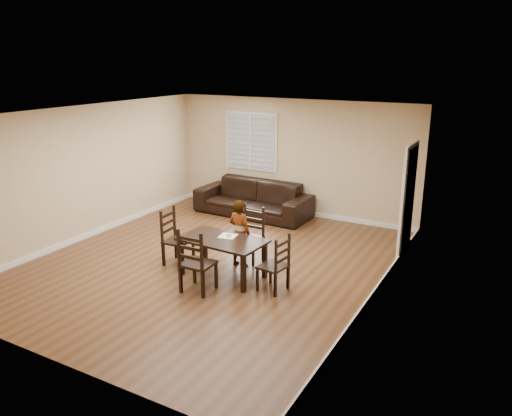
{
  "coord_description": "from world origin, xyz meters",
  "views": [
    {
      "loc": [
        4.8,
        -6.98,
        3.6
      ],
      "look_at": [
        0.66,
        0.52,
        1.0
      ],
      "focal_mm": 35.0,
      "sensor_mm": 36.0,
      "label": 1
    }
  ],
  "objects_px": {
    "dining_table": "(222,244)",
    "donut": "(229,235)",
    "chair_near": "(252,235)",
    "sofa": "(253,198)",
    "chair_far": "(193,265)",
    "chair_right": "(279,267)",
    "chair_left": "(172,238)",
    "child": "(240,233)"
  },
  "relations": [
    {
      "from": "chair_left",
      "to": "child",
      "type": "xyz_separation_m",
      "value": [
        1.15,
        0.47,
        0.15
      ]
    },
    {
      "from": "chair_near",
      "to": "donut",
      "type": "bearing_deg",
      "value": -91.12
    },
    {
      "from": "chair_near",
      "to": "sofa",
      "type": "distance_m",
      "value": 2.68
    },
    {
      "from": "chair_near",
      "to": "chair_right",
      "type": "distance_m",
      "value": 1.45
    },
    {
      "from": "dining_table",
      "to": "child",
      "type": "bearing_deg",
      "value": 90.0
    },
    {
      "from": "chair_right",
      "to": "child",
      "type": "xyz_separation_m",
      "value": [
        -1.07,
        0.6,
        0.18
      ]
    },
    {
      "from": "dining_table",
      "to": "donut",
      "type": "distance_m",
      "value": 0.2
    },
    {
      "from": "chair_left",
      "to": "child",
      "type": "height_order",
      "value": "child"
    },
    {
      "from": "dining_table",
      "to": "child",
      "type": "xyz_separation_m",
      "value": [
        0.03,
        0.52,
        0.03
      ]
    },
    {
      "from": "chair_far",
      "to": "chair_right",
      "type": "height_order",
      "value": "chair_far"
    },
    {
      "from": "child",
      "to": "donut",
      "type": "height_order",
      "value": "child"
    },
    {
      "from": "donut",
      "to": "dining_table",
      "type": "bearing_deg",
      "value": -99.97
    },
    {
      "from": "chair_far",
      "to": "chair_left",
      "type": "distance_m",
      "value": 1.36
    },
    {
      "from": "chair_near",
      "to": "chair_left",
      "type": "xyz_separation_m",
      "value": [
        -1.16,
        -0.88,
        0.01
      ]
    },
    {
      "from": "chair_near",
      "to": "chair_far",
      "type": "bearing_deg",
      "value": -92.31
    },
    {
      "from": "chair_left",
      "to": "chair_right",
      "type": "distance_m",
      "value": 2.22
    },
    {
      "from": "chair_left",
      "to": "donut",
      "type": "height_order",
      "value": "chair_left"
    },
    {
      "from": "sofa",
      "to": "chair_right",
      "type": "bearing_deg",
      "value": -53.08
    },
    {
      "from": "chair_right",
      "to": "chair_near",
      "type": "bearing_deg",
      "value": -126.34
    },
    {
      "from": "chair_far",
      "to": "dining_table",
      "type": "bearing_deg",
      "value": -94.43
    },
    {
      "from": "donut",
      "to": "chair_left",
      "type": "bearing_deg",
      "value": -174.65
    },
    {
      "from": "chair_far",
      "to": "chair_right",
      "type": "relative_size",
      "value": 1.13
    },
    {
      "from": "chair_far",
      "to": "chair_right",
      "type": "bearing_deg",
      "value": -149.83
    },
    {
      "from": "chair_left",
      "to": "chair_far",
      "type": "bearing_deg",
      "value": -132.09
    },
    {
      "from": "chair_right",
      "to": "donut",
      "type": "relative_size",
      "value": 9.6
    },
    {
      "from": "child",
      "to": "sofa",
      "type": "relative_size",
      "value": 0.45
    },
    {
      "from": "chair_near",
      "to": "child",
      "type": "bearing_deg",
      "value": -92.05
    },
    {
      "from": "dining_table",
      "to": "chair_near",
      "type": "bearing_deg",
      "value": 90.38
    },
    {
      "from": "sofa",
      "to": "chair_far",
      "type": "bearing_deg",
      "value": -71.53
    },
    {
      "from": "dining_table",
      "to": "chair_far",
      "type": "bearing_deg",
      "value": -89.12
    },
    {
      "from": "chair_near",
      "to": "chair_left",
      "type": "height_order",
      "value": "chair_left"
    },
    {
      "from": "chair_far",
      "to": "donut",
      "type": "bearing_deg",
      "value": -95.67
    },
    {
      "from": "dining_table",
      "to": "chair_near",
      "type": "distance_m",
      "value": 0.94
    },
    {
      "from": "chair_far",
      "to": "donut",
      "type": "distance_m",
      "value": 0.97
    },
    {
      "from": "chair_far",
      "to": "child",
      "type": "xyz_separation_m",
      "value": [
        0.07,
        1.31,
        0.13
      ]
    },
    {
      "from": "dining_table",
      "to": "donut",
      "type": "xyz_separation_m",
      "value": [
        0.03,
        0.16,
        0.11
      ]
    },
    {
      "from": "chair_far",
      "to": "donut",
      "type": "height_order",
      "value": "chair_far"
    },
    {
      "from": "chair_far",
      "to": "chair_left",
      "type": "xyz_separation_m",
      "value": [
        -1.07,
        0.84,
        -0.02
      ]
    },
    {
      "from": "sofa",
      "to": "chair_near",
      "type": "bearing_deg",
      "value": -59.14
    },
    {
      "from": "dining_table",
      "to": "child",
      "type": "distance_m",
      "value": 0.52
    },
    {
      "from": "dining_table",
      "to": "chair_right",
      "type": "xyz_separation_m",
      "value": [
        1.1,
        -0.08,
        -0.15
      ]
    },
    {
      "from": "donut",
      "to": "sofa",
      "type": "relative_size",
      "value": 0.04
    }
  ]
}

